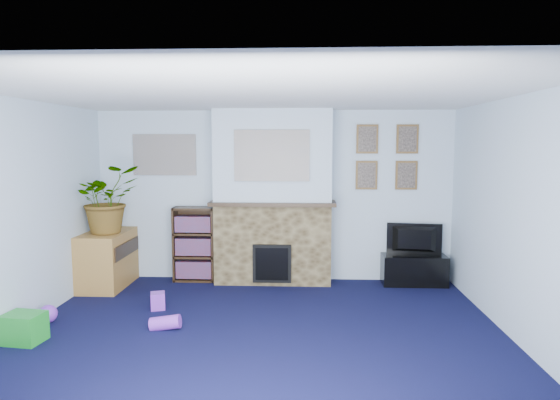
# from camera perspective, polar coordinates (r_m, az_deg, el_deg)

# --- Properties ---
(floor) EXTENTS (5.00, 4.50, 0.01)m
(floor) POSITION_cam_1_polar(r_m,az_deg,el_deg) (5.16, -2.28, -15.54)
(floor) COLOR black
(floor) RESTS_ON ground
(ceiling) EXTENTS (5.00, 4.50, 0.01)m
(ceiling) POSITION_cam_1_polar(r_m,az_deg,el_deg) (4.81, -2.41, 12.01)
(ceiling) COLOR white
(ceiling) RESTS_ON wall_back
(wall_back) EXTENTS (5.00, 0.04, 2.40)m
(wall_back) POSITION_cam_1_polar(r_m,az_deg,el_deg) (7.07, -0.72, 0.47)
(wall_back) COLOR silver
(wall_back) RESTS_ON ground
(wall_front) EXTENTS (5.00, 0.04, 2.40)m
(wall_front) POSITION_cam_1_polar(r_m,az_deg,el_deg) (2.66, -6.71, -9.53)
(wall_front) COLOR silver
(wall_front) RESTS_ON ground
(wall_left) EXTENTS (0.04, 4.50, 2.40)m
(wall_left) POSITION_cam_1_polar(r_m,az_deg,el_deg) (5.65, -28.53, -1.80)
(wall_left) COLOR silver
(wall_left) RESTS_ON ground
(wall_right) EXTENTS (0.04, 4.50, 2.40)m
(wall_right) POSITION_cam_1_polar(r_m,az_deg,el_deg) (5.25, 25.98, -2.23)
(wall_right) COLOR silver
(wall_right) RESTS_ON ground
(chimney_breast) EXTENTS (1.72, 0.50, 2.40)m
(chimney_breast) POSITION_cam_1_polar(r_m,az_deg,el_deg) (6.87, -0.83, 0.17)
(chimney_breast) COLOR brown
(chimney_breast) RESTS_ON ground
(collage_main) EXTENTS (1.00, 0.03, 0.68)m
(collage_main) POSITION_cam_1_polar(r_m,az_deg,el_deg) (6.62, -0.95, 5.10)
(collage_main) COLOR gray
(collage_main) RESTS_ON chimney_breast
(collage_left) EXTENTS (0.90, 0.03, 0.58)m
(collage_left) POSITION_cam_1_polar(r_m,az_deg,el_deg) (7.28, -13.05, 5.05)
(collage_left) COLOR gray
(collage_left) RESTS_ON wall_back
(portrait_tl) EXTENTS (0.30, 0.03, 0.40)m
(portrait_tl) POSITION_cam_1_polar(r_m,az_deg,el_deg) (7.06, 9.93, 6.87)
(portrait_tl) COLOR brown
(portrait_tl) RESTS_ON wall_back
(portrait_tr) EXTENTS (0.30, 0.03, 0.40)m
(portrait_tr) POSITION_cam_1_polar(r_m,az_deg,el_deg) (7.14, 14.34, 6.76)
(portrait_tr) COLOR brown
(portrait_tr) RESTS_ON wall_back
(portrait_bl) EXTENTS (0.30, 0.03, 0.40)m
(portrait_bl) POSITION_cam_1_polar(r_m,az_deg,el_deg) (7.07, 9.86, 2.82)
(portrait_bl) COLOR brown
(portrait_bl) RESTS_ON wall_back
(portrait_br) EXTENTS (0.30, 0.03, 0.40)m
(portrait_br) POSITION_cam_1_polar(r_m,az_deg,el_deg) (7.16, 14.23, 2.76)
(portrait_br) COLOR brown
(portrait_br) RESTS_ON wall_back
(tv_stand) EXTENTS (0.87, 0.37, 0.41)m
(tv_stand) POSITION_cam_1_polar(r_m,az_deg,el_deg) (7.17, 15.06, -7.57)
(tv_stand) COLOR black
(tv_stand) RESTS_ON ground
(television) EXTENTS (0.75, 0.20, 0.43)m
(television) POSITION_cam_1_polar(r_m,az_deg,el_deg) (7.11, 15.12, -4.39)
(television) COLOR black
(television) RESTS_ON tv_stand
(bookshelf) EXTENTS (0.58, 0.28, 1.05)m
(bookshelf) POSITION_cam_1_polar(r_m,az_deg,el_deg) (7.19, -9.72, -5.15)
(bookshelf) COLOR black
(bookshelf) RESTS_ON ground
(sideboard) EXTENTS (0.54, 0.96, 0.75)m
(sideboard) POSITION_cam_1_polar(r_m,az_deg,el_deg) (7.22, -19.13, -6.60)
(sideboard) COLOR #A57435
(sideboard) RESTS_ON ground
(potted_plant) EXTENTS (1.08, 1.07, 0.90)m
(potted_plant) POSITION_cam_1_polar(r_m,az_deg,el_deg) (7.02, -19.16, 0.10)
(potted_plant) COLOR #26661E
(potted_plant) RESTS_ON sideboard
(mantel_clock) EXTENTS (0.10, 0.06, 0.15)m
(mantel_clock) POSITION_cam_1_polar(r_m,az_deg,el_deg) (6.82, -0.88, 0.43)
(mantel_clock) COLOR gold
(mantel_clock) RESTS_ON chimney_breast
(mantel_candle) EXTENTS (0.05, 0.05, 0.18)m
(mantel_candle) POSITION_cam_1_polar(r_m,az_deg,el_deg) (6.81, 1.91, 0.50)
(mantel_candle) COLOR #B2BFC6
(mantel_candle) RESTS_ON chimney_breast
(mantel_teddy) EXTENTS (0.12, 0.12, 0.12)m
(mantel_teddy) POSITION_cam_1_polar(r_m,az_deg,el_deg) (6.88, -5.35, 0.41)
(mantel_teddy) COLOR gray
(mantel_teddy) RESTS_ON chimney_breast
(mantel_can) EXTENTS (0.05, 0.05, 0.11)m
(mantel_can) POSITION_cam_1_polar(r_m,az_deg,el_deg) (6.82, 5.39, 0.31)
(mantel_can) COLOR purple
(mantel_can) RESTS_ON chimney_breast
(green_crate) EXTENTS (0.39, 0.33, 0.29)m
(green_crate) POSITION_cam_1_polar(r_m,az_deg,el_deg) (5.62, -27.23, -12.90)
(green_crate) COLOR #198C26
(green_crate) RESTS_ON ground
(toy_ball) EXTENTS (0.19, 0.19, 0.19)m
(toy_ball) POSITION_cam_1_polar(r_m,az_deg,el_deg) (6.09, -24.98, -11.78)
(toy_ball) COLOR purple
(toy_ball) RESTS_ON ground
(toy_block) EXTENTS (0.20, 0.20, 0.20)m
(toy_block) POSITION_cam_1_polar(r_m,az_deg,el_deg) (6.13, -13.79, -11.04)
(toy_block) COLOR purple
(toy_block) RESTS_ON ground
(toy_tube) EXTENTS (0.33, 0.15, 0.19)m
(toy_tube) POSITION_cam_1_polar(r_m,az_deg,el_deg) (5.50, -12.97, -13.53)
(toy_tube) COLOR purple
(toy_tube) RESTS_ON ground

